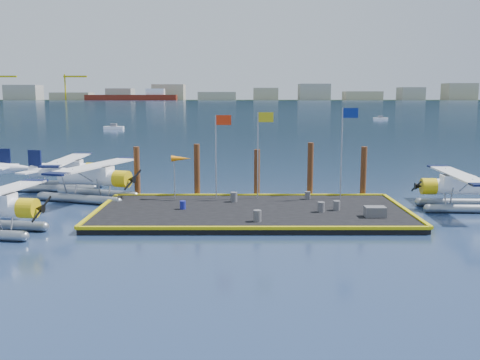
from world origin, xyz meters
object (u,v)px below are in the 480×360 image
(flagpole_blue, at_px, (345,139))
(piling_2, at_px, (257,175))
(drum_1, at_px, (321,207))
(drum_4, at_px, (308,195))
(piling_3, at_px, (310,171))
(piling_4, at_px, (363,173))
(drum_0, at_px, (183,205))
(seaplane_c, at_px, (64,172))
(crate, at_px, (375,212))
(seaplane_b, at_px, (92,180))
(drum_2, at_px, (337,206))
(drum_3, at_px, (257,216))
(piling_0, at_px, (137,173))
(flagpole_red, at_px, (219,143))
(flagpole_yellow, at_px, (261,142))
(drum_5, at_px, (234,197))
(windsock, at_px, (181,160))
(seaplane_d, at_px, (463,189))
(piling_1, at_px, (197,172))

(flagpole_blue, bearing_deg, piling_2, 165.52)
(drum_1, xyz_separation_m, drum_4, (-0.33, 4.27, -0.05))
(piling_3, distance_m, piling_4, 4.00)
(drum_0, height_order, drum_4, drum_4)
(seaplane_c, height_order, crate, seaplane_c)
(seaplane_b, height_order, crate, seaplane_b)
(drum_0, relative_size, drum_2, 0.88)
(drum_0, bearing_deg, drum_1, -5.65)
(drum_3, distance_m, piling_0, 12.48)
(drum_3, bearing_deg, drum_0, 144.00)
(drum_0, xyz_separation_m, piling_0, (-3.97, 5.34, 1.33))
(seaplane_c, bearing_deg, flagpole_red, 65.13)
(flagpole_red, bearing_deg, flagpole_yellow, 0.00)
(drum_3, distance_m, drum_4, 7.86)
(drum_0, distance_m, flagpole_red, 5.73)
(drum_5, xyz_separation_m, windsock, (-3.82, 1.30, 2.49))
(drum_0, bearing_deg, drum_5, 36.30)
(flagpole_blue, bearing_deg, piling_3, 143.93)
(drum_0, distance_m, flagpole_blue, 12.49)
(flagpole_blue, bearing_deg, drum_2, -106.24)
(seaplane_c, height_order, piling_4, piling_4)
(flagpole_blue, bearing_deg, drum_5, -170.68)
(seaplane_d, relative_size, drum_0, 16.99)
(drum_4, distance_m, crate, 6.59)
(drum_3, distance_m, piling_3, 9.88)
(drum_2, bearing_deg, drum_5, 157.36)
(flagpole_blue, bearing_deg, flagpole_yellow, 180.00)
(drum_4, bearing_deg, flagpole_yellow, 174.10)
(drum_3, bearing_deg, drum_4, 60.79)
(drum_2, bearing_deg, drum_4, 110.76)
(drum_0, relative_size, piling_0, 0.14)
(drum_0, relative_size, drum_4, 0.98)
(piling_4, bearing_deg, drum_5, -163.39)
(seaplane_d, relative_size, drum_2, 15.02)
(crate, height_order, windsock, windsock)
(drum_5, bearing_deg, piling_4, 16.61)
(piling_3, bearing_deg, piling_1, 180.00)
(drum_5, bearing_deg, seaplane_c, 153.26)
(flagpole_yellow, xyz_separation_m, piling_2, (-0.20, 1.60, -2.61))
(seaplane_b, relative_size, drum_2, 16.26)
(windsock, height_order, piling_0, piling_0)
(seaplane_c, distance_m, drum_2, 23.20)
(piling_2, bearing_deg, drum_0, -133.30)
(flagpole_blue, bearing_deg, windsock, 180.00)
(flagpole_yellow, relative_size, piling_4, 1.55)
(seaplane_b, xyz_separation_m, windsock, (6.77, -1.23, 1.65))
(drum_1, distance_m, drum_2, 1.21)
(crate, xyz_separation_m, flagpole_red, (-9.82, 5.98, 3.68))
(seaplane_d, height_order, drum_4, seaplane_d)
(piling_2, xyz_separation_m, piling_4, (8.00, 0.00, 0.10))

